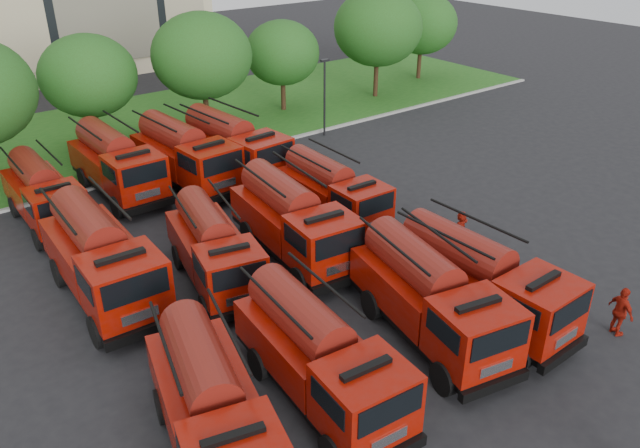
# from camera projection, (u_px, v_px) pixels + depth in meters

# --- Properties ---
(ground) EXTENTS (140.00, 140.00, 0.00)m
(ground) POSITION_uv_depth(u_px,v_px,m) (354.00, 316.00, 23.80)
(ground) COLOR black
(ground) RESTS_ON ground
(lawn) EXTENTS (70.00, 16.00, 0.12)m
(lawn) POSITION_uv_depth(u_px,v_px,m) (104.00, 136.00, 42.07)
(lawn) COLOR #185115
(lawn) RESTS_ON ground
(curb) EXTENTS (70.00, 0.30, 0.14)m
(curb) POSITION_uv_depth(u_px,v_px,m) (155.00, 172.00, 36.36)
(curb) COLOR gray
(curb) RESTS_ON ground
(tree_3) EXTENTS (5.88, 5.88, 7.19)m
(tree_3) POSITION_uv_depth(u_px,v_px,m) (88.00, 76.00, 38.00)
(tree_3) COLOR #382314
(tree_3) RESTS_ON ground
(tree_4) EXTENTS (6.55, 6.55, 8.01)m
(tree_4) POSITION_uv_depth(u_px,v_px,m) (202.00, 56.00, 40.50)
(tree_4) COLOR #382314
(tree_4) RESTS_ON ground
(tree_5) EXTENTS (5.46, 5.46, 6.68)m
(tree_5) POSITION_uv_depth(u_px,v_px,m) (282.00, 53.00, 45.41)
(tree_5) COLOR #382314
(tree_5) RESTS_ON ground
(tree_6) EXTENTS (6.89, 6.89, 8.42)m
(tree_6) POSITION_uv_depth(u_px,v_px,m) (378.00, 28.00, 48.18)
(tree_6) COLOR #382314
(tree_6) RESTS_ON ground
(tree_7) EXTENTS (6.05, 6.05, 7.39)m
(tree_7) POSITION_uv_depth(u_px,v_px,m) (422.00, 24.00, 53.69)
(tree_7) COLOR #382314
(tree_7) RESTS_ON ground
(lamp_post_1) EXTENTS (0.60, 0.25, 5.11)m
(lamp_post_1) POSITION_uv_depth(u_px,v_px,m) (325.00, 93.00, 41.10)
(lamp_post_1) COLOR black
(lamp_post_1) RESTS_ON ground
(fire_truck_0) EXTENTS (4.09, 7.46, 3.23)m
(fire_truck_0) POSITION_uv_depth(u_px,v_px,m) (212.00, 408.00, 17.24)
(fire_truck_0) COLOR black
(fire_truck_0) RESTS_ON ground
(fire_truck_1) EXTENTS (3.17, 7.43, 3.29)m
(fire_truck_1) POSITION_uv_depth(u_px,v_px,m) (319.00, 355.00, 19.20)
(fire_truck_1) COLOR black
(fire_truck_1) RESTS_ON ground
(fire_truck_2) EXTENTS (4.04, 7.81, 3.39)m
(fire_truck_2) POSITION_uv_depth(u_px,v_px,m) (430.00, 297.00, 21.95)
(fire_truck_2) COLOR black
(fire_truck_2) RESTS_ON ground
(fire_truck_3) EXTENTS (2.82, 7.47, 3.38)m
(fire_truck_3) POSITION_uv_depth(u_px,v_px,m) (480.00, 280.00, 22.91)
(fire_truck_3) COLOR black
(fire_truck_3) RESTS_ON ground
(fire_truck_4) EXTENTS (3.15, 8.02, 3.60)m
(fire_truck_4) POSITION_uv_depth(u_px,v_px,m) (101.00, 258.00, 24.13)
(fire_truck_4) COLOR black
(fire_truck_4) RESTS_ON ground
(fire_truck_5) EXTENTS (3.77, 7.24, 3.14)m
(fire_truck_5) POSITION_uv_depth(u_px,v_px,m) (213.00, 248.00, 25.29)
(fire_truck_5) COLOR black
(fire_truck_5) RESTS_ON ground
(fire_truck_6) EXTENTS (3.48, 7.94, 3.50)m
(fire_truck_6) POSITION_uv_depth(u_px,v_px,m) (293.00, 221.00, 27.10)
(fire_truck_6) COLOR black
(fire_truck_6) RESTS_ON ground
(fire_truck_7) EXTENTS (2.68, 6.87, 3.09)m
(fire_truck_7) POSITION_uv_depth(u_px,v_px,m) (332.00, 191.00, 30.36)
(fire_truck_7) COLOR black
(fire_truck_7) RESTS_ON ground
(fire_truck_8) EXTENTS (2.60, 6.93, 3.14)m
(fire_truck_8) POSITION_uv_depth(u_px,v_px,m) (43.00, 194.00, 30.02)
(fire_truck_8) COLOR black
(fire_truck_8) RESTS_ON ground
(fire_truck_9) EXTENTS (2.92, 7.74, 3.51)m
(fire_truck_9) POSITION_uv_depth(u_px,v_px,m) (116.00, 163.00, 33.07)
(fire_truck_9) COLOR black
(fire_truck_9) RESTS_ON ground
(fire_truck_10) EXTENTS (3.30, 8.01, 3.57)m
(fire_truck_10) POSITION_uv_depth(u_px,v_px,m) (185.00, 155.00, 34.07)
(fire_truck_10) COLOR black
(fire_truck_10) RESTS_ON ground
(fire_truck_11) EXTENTS (3.40, 8.10, 3.60)m
(fire_truck_11) POSITION_uv_depth(u_px,v_px,m) (233.00, 147.00, 35.14)
(fire_truck_11) COLOR black
(fire_truck_11) RESTS_ON ground
(firefighter_0) EXTENTS (0.86, 0.85, 1.92)m
(firefighter_0) POSITION_uv_depth(u_px,v_px,m) (553.00, 338.00, 22.60)
(firefighter_0) COLOR maroon
(firefighter_0) RESTS_ON ground
(firefighter_2) EXTENTS (1.00, 1.30, 1.95)m
(firefighter_2) POSITION_uv_depth(u_px,v_px,m) (615.00, 334.00, 22.84)
(firefighter_2) COLOR maroon
(firefighter_2) RESTS_ON ground
(firefighter_3) EXTENTS (1.15, 0.75, 1.64)m
(firefighter_3) POSITION_uv_depth(u_px,v_px,m) (552.00, 334.00, 22.81)
(firefighter_3) COLOR black
(firefighter_3) RESTS_ON ground
(firefighter_4) EXTENTS (0.92, 0.78, 1.59)m
(firefighter_4) POSITION_uv_depth(u_px,v_px,m) (193.00, 379.00, 20.68)
(firefighter_4) COLOR black
(firefighter_4) RESTS_ON ground
(firefighter_5) EXTENTS (1.53, 0.85, 1.57)m
(firefighter_5) POSITION_uv_depth(u_px,v_px,m) (459.00, 242.00, 29.07)
(firefighter_5) COLOR maroon
(firefighter_5) RESTS_ON ground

